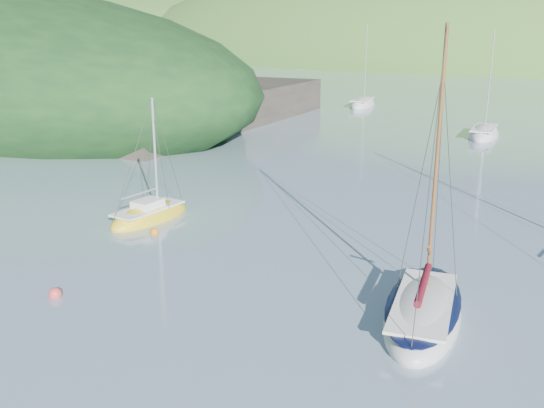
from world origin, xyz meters
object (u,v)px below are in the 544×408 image
Objects in this scene: distant_sloop_a at (484,135)px; distant_sloop_c at (362,105)px; daysailer_white at (423,313)px; sailboat_yellow at (150,216)px.

distant_sloop_a is 23.27m from distant_sloop_c.
sailboat_yellow is (-15.70, 2.16, -0.06)m from daysailer_white.
distant_sloop_c is at bearing 102.66° from sailboat_yellow.
distant_sloop_c is (-29.19, 49.94, -0.05)m from daysailer_white.
daysailer_white is at bearing -75.45° from distant_sloop_c.
sailboat_yellow is at bearing -111.02° from distant_sloop_a.
daysailer_white is 0.97× the size of distant_sloop_c.
daysailer_white is 15.85m from sailboat_yellow.
daysailer_white is 38.23m from distant_sloop_a.
sailboat_yellow is 0.67× the size of distant_sloop_a.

